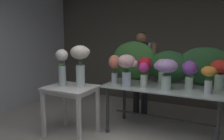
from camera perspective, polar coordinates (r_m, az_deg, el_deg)
ground_plane at (r=4.10m, az=8.57°, el=-14.15°), size 7.78×7.78×0.00m
wall_back at (r=5.40m, az=14.42°, el=7.08°), size 5.98×0.12×2.89m
wall_left at (r=5.46m, az=-22.66°, el=6.68°), size 0.12×3.47×2.89m
display_table_glass at (r=3.77m, az=12.47°, el=-5.70°), size 1.83×0.89×0.79m
side_table_white at (r=3.69m, az=-10.10°, el=-5.63°), size 0.74×0.62×0.79m
florist at (r=4.52m, az=7.09°, el=1.27°), size 0.58×0.24×1.62m
foliage_backdrop at (r=4.00m, az=13.46°, el=1.36°), size 2.02×0.32×0.68m
vase_magenta_anemones at (r=3.54m, az=7.76°, el=-0.79°), size 0.15×0.14×0.39m
vase_violet_roses at (r=3.63m, az=18.45°, el=-0.42°), size 0.22×0.21×0.43m
vase_sunset_hydrangea at (r=3.43m, az=22.62°, el=-1.43°), size 0.21×0.21×0.38m
vase_scarlet_lilies at (r=3.73m, az=24.88°, el=-0.25°), size 0.28×0.26×0.44m
vase_coral_dahlias at (r=3.80m, az=0.62°, el=1.02°), size 0.19×0.19×0.47m
vase_crimson_freesia at (r=3.79m, az=8.00°, el=0.79°), size 0.22×0.22×0.45m
vase_lilac_carnations at (r=3.47m, az=13.12°, el=0.10°), size 0.35×0.32×0.46m
vase_peach_snapdragons at (r=3.82m, az=12.23°, el=0.21°), size 0.22×0.21×0.41m
vase_blush_stock at (r=3.59m, az=3.70°, el=0.93°), size 0.32×0.28×0.50m
vase_white_roses_tall at (r=3.70m, az=-12.14°, el=1.18°), size 0.19×0.19×0.57m
vase_cream_lisianthus_tall at (r=3.56m, az=-7.81°, el=2.43°), size 0.31×0.29×0.64m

